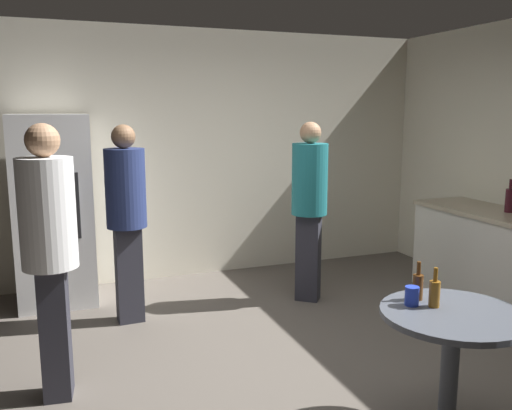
# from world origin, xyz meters

# --- Properties ---
(ground_plane) EXTENTS (5.20, 5.20, 0.10)m
(ground_plane) POSITION_xyz_m (0.00, 0.00, -0.05)
(ground_plane) COLOR #5B544C
(wall_back) EXTENTS (5.32, 0.06, 2.70)m
(wall_back) POSITION_xyz_m (0.00, 2.63, 1.35)
(wall_back) COLOR silver
(wall_back) RESTS_ON ground_plane
(refrigerator) EXTENTS (0.70, 0.68, 1.80)m
(refrigerator) POSITION_xyz_m (-1.61, 2.20, 0.90)
(refrigerator) COLOR white
(refrigerator) RESTS_ON ground_plane
(kitchen_counter) EXTENTS (0.64, 1.65, 0.90)m
(kitchen_counter) POSITION_xyz_m (2.28, 0.66, 0.45)
(kitchen_counter) COLOR beige
(kitchen_counter) RESTS_ON ground_plane
(wine_bottle_on_counter) EXTENTS (0.08, 0.08, 0.31)m
(wine_bottle_on_counter) POSITION_xyz_m (2.35, 0.59, 1.02)
(wine_bottle_on_counter) COLOR #3F141E
(wine_bottle_on_counter) RESTS_ON kitchen_counter
(foreground_table) EXTENTS (0.80, 0.80, 0.73)m
(foreground_table) POSITION_xyz_m (0.44, -0.90, 0.63)
(foreground_table) COLOR #4C515B
(foreground_table) RESTS_ON ground_plane
(beer_bottle_amber) EXTENTS (0.06, 0.06, 0.23)m
(beer_bottle_amber) POSITION_xyz_m (0.38, -0.80, 0.82)
(beer_bottle_amber) COLOR #8C5919
(beer_bottle_amber) RESTS_ON foreground_table
(beer_bottle_brown) EXTENTS (0.06, 0.06, 0.23)m
(beer_bottle_brown) POSITION_xyz_m (0.37, -0.67, 0.82)
(beer_bottle_brown) COLOR #593314
(beer_bottle_brown) RESTS_ON foreground_table
(plastic_cup_blue) EXTENTS (0.08, 0.08, 0.11)m
(plastic_cup_blue) POSITION_xyz_m (0.28, -0.74, 0.79)
(plastic_cup_blue) COLOR blue
(plastic_cup_blue) RESTS_ON foreground_table
(person_in_white_shirt) EXTENTS (0.38, 0.38, 1.76)m
(person_in_white_shirt) POSITION_xyz_m (-1.64, 0.33, 1.03)
(person_in_white_shirt) COLOR #2D2D38
(person_in_white_shirt) RESTS_ON ground_plane
(person_in_navy_shirt) EXTENTS (0.36, 0.36, 1.72)m
(person_in_navy_shirt) POSITION_xyz_m (-1.02, 1.45, 1.01)
(person_in_navy_shirt) COLOR #2D2D38
(person_in_navy_shirt) RESTS_ON ground_plane
(person_in_teal_shirt) EXTENTS (0.48, 0.48, 1.73)m
(person_in_teal_shirt) POSITION_xyz_m (0.68, 1.39, 1.02)
(person_in_teal_shirt) COLOR #2D2D38
(person_in_teal_shirt) RESTS_ON ground_plane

